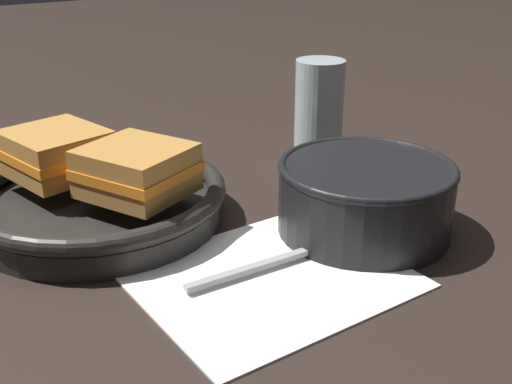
% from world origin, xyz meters
% --- Properties ---
extents(ground_plane, '(4.00, 4.00, 0.00)m').
position_xyz_m(ground_plane, '(0.00, 0.00, 0.00)').
color(ground_plane, black).
extents(napkin, '(0.22, 0.19, 0.00)m').
position_xyz_m(napkin, '(-0.01, -0.05, 0.00)').
color(napkin, white).
rests_on(napkin, ground_plane).
extents(soup_bowl, '(0.17, 0.17, 0.07)m').
position_xyz_m(soup_bowl, '(0.12, -0.03, 0.04)').
color(soup_bowl, black).
rests_on(soup_bowl, ground_plane).
extents(spoon, '(0.18, 0.03, 0.01)m').
position_xyz_m(spoon, '(0.04, -0.04, 0.01)').
color(spoon, '#9E9EA3').
rests_on(spoon, napkin).
extents(skillet, '(0.29, 0.31, 0.04)m').
position_xyz_m(skillet, '(-0.09, 0.14, 0.02)').
color(skillet, black).
rests_on(skillet, ground_plane).
extents(sandwich_near_left, '(0.12, 0.12, 0.05)m').
position_xyz_m(sandwich_near_left, '(-0.06, 0.10, 0.06)').
color(sandwich_near_left, '#B27A38').
rests_on(sandwich_near_left, skillet).
extents(sandwich_near_right, '(0.10, 0.11, 0.05)m').
position_xyz_m(sandwich_near_right, '(-0.11, 0.19, 0.06)').
color(sandwich_near_right, '#B27A38').
rests_on(sandwich_near_right, skillet).
extents(drinking_glass, '(0.06, 0.06, 0.13)m').
position_xyz_m(drinking_glass, '(0.21, 0.16, 0.06)').
color(drinking_glass, silver).
rests_on(drinking_glass, ground_plane).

